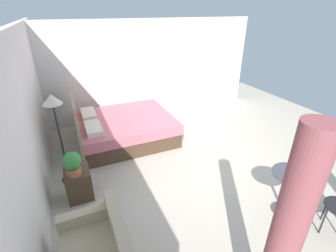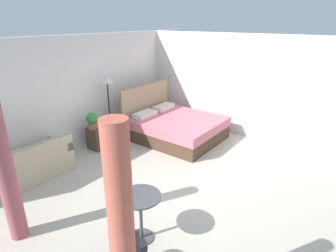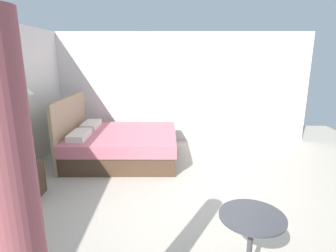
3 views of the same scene
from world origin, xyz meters
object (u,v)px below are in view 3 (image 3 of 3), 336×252
at_px(bed, 120,144).
at_px(vase, 25,156).
at_px(potted_plant, 16,153).
at_px(floor_lamp, 24,102).
at_px(nightstand, 26,181).
at_px(balcony_table, 250,237).

distance_m(bed, vase, 1.96).
height_order(potted_plant, floor_lamp, floor_lamp).
distance_m(nightstand, potted_plant, 0.50).
height_order(bed, balcony_table, bed).
bearing_deg(vase, floor_lamp, 17.30).
relative_size(bed, nightstand, 4.11).
xyz_separation_m(bed, vase, (-1.52, 1.19, 0.32)).
xyz_separation_m(potted_plant, balcony_table, (-1.57, -2.97, -0.25)).
relative_size(potted_plant, balcony_table, 0.55).
bearing_deg(bed, vase, 141.97).
height_order(potted_plant, balcony_table, potted_plant).
bearing_deg(potted_plant, vase, -2.56).
height_order(bed, floor_lamp, floor_lamp).
relative_size(potted_plant, vase, 2.01).
bearing_deg(nightstand, balcony_table, -119.58).
height_order(nightstand, potted_plant, potted_plant).
relative_size(bed, vase, 11.00).
bearing_deg(balcony_table, potted_plant, 62.19).
xyz_separation_m(bed, balcony_table, (-3.31, -1.77, 0.18)).
bearing_deg(vase, nightstand, -168.97).
bearing_deg(potted_plant, floor_lamp, 10.82).
bearing_deg(nightstand, vase, 11.03).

